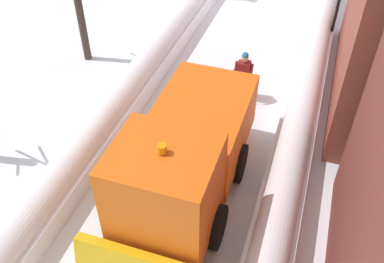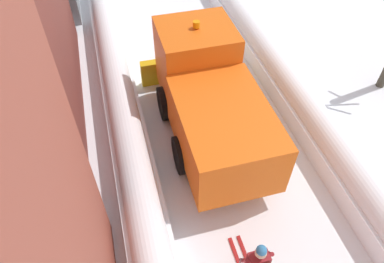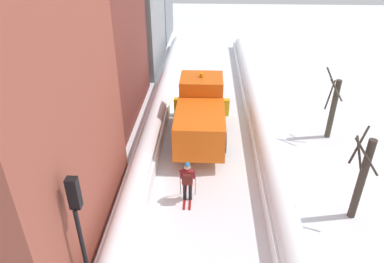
{
  "view_description": "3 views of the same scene",
  "coord_description": "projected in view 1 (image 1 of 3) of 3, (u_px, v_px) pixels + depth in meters",
  "views": [
    {
      "loc": [
        -2.82,
        18.26,
        8.79
      ],
      "look_at": [
        -0.17,
        10.28,
        1.4
      ],
      "focal_mm": 39.72,
      "sensor_mm": 36.0,
      "label": 1
    },
    {
      "loc": [
        -2.8,
        4.06,
        8.26
      ],
      "look_at": [
        -1.05,
        10.57,
        1.01
      ],
      "focal_mm": 33.26,
      "sensor_mm": 36.0,
      "label": 2
    },
    {
      "loc": [
        -0.04,
        -4.4,
        9.48
      ],
      "look_at": [
        -0.74,
        10.46,
        0.94
      ],
      "focal_mm": 32.97,
      "sensor_mm": 36.0,
      "label": 3
    }
  ],
  "objects": [
    {
      "name": "ground_plane",
      "position": [
        189.0,
        160.0,
        12.36
      ],
      "size": [
        80.0,
        80.0,
        0.0
      ],
      "primitive_type": "plane",
      "color": "white"
    },
    {
      "name": "snowbank_left",
      "position": [
        288.0,
        169.0,
        11.35
      ],
      "size": [
        1.1,
        36.0,
        1.17
      ],
      "color": "white",
      "rests_on": "ground"
    },
    {
      "name": "snowbank_right",
      "position": [
        101.0,
        128.0,
        12.69
      ],
      "size": [
        1.1,
        36.0,
        1.1
      ],
      "color": "white",
      "rests_on": "ground"
    },
    {
      "name": "plow_truck",
      "position": [
        186.0,
        157.0,
        10.36
      ],
      "size": [
        3.2,
        5.98,
        3.12
      ],
      "color": "orange",
      "rests_on": "ground"
    },
    {
      "name": "skier",
      "position": [
        244.0,
        74.0,
        13.96
      ],
      "size": [
        0.62,
        1.8,
        1.81
      ],
      "color": "black",
      "rests_on": "ground"
    },
    {
      "name": "bare_tree_near",
      "position": [
        81.0,
        15.0,
        15.37
      ],
      "size": [
        0.89,
        1.39,
        3.56
      ],
      "color": "#382E27",
      "rests_on": "ground"
    }
  ]
}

